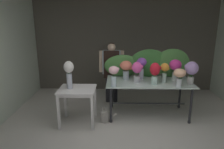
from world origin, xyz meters
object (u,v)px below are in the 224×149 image
object	(u,v)px
display_table_glass	(149,86)
side_table_white	(77,93)
vase_sunset_ranunculus	(165,71)
vase_fuchsia_snapdragons	(137,70)
vase_peach_carnations	(180,75)
vase_magenta_tulips	(175,67)
vase_white_roses_tall	(69,73)
vase_violet_anemones	(141,65)
vase_crimson_dahlias	(155,72)
vase_lilac_roses	(191,70)
vase_coral_hydrangea	(126,68)
florist	(112,66)
vase_blush_peonies	(114,74)
watering_can	(105,116)

from	to	relation	value
display_table_glass	side_table_white	distance (m)	1.58
side_table_white	vase_sunset_ranunculus	bearing A→B (deg)	10.46
vase_fuchsia_snapdragons	vase_peach_carnations	size ratio (longest dim) A/B	1.19
vase_magenta_tulips	vase_white_roses_tall	xyz separation A→B (m)	(-2.24, -0.46, -0.02)
vase_violet_anemones	vase_white_roses_tall	size ratio (longest dim) A/B	0.87
vase_crimson_dahlias	vase_peach_carnations	distance (m)	0.49
vase_violet_anemones	vase_lilac_roses	size ratio (longest dim) A/B	1.02
vase_sunset_ranunculus	vase_coral_hydrangea	xyz separation A→B (m)	(-0.81, 0.22, 0.00)
vase_coral_hydrangea	vase_peach_carnations	world-z (taller)	vase_coral_hydrangea
vase_fuchsia_snapdragons	vase_lilac_roses	xyz separation A→B (m)	(1.12, -0.08, 0.03)
florist	vase_crimson_dahlias	distance (m)	1.36
side_table_white	vase_magenta_tulips	distance (m)	2.19
vase_peach_carnations	vase_blush_peonies	distance (m)	1.32
vase_crimson_dahlias	vase_coral_hydrangea	bearing A→B (deg)	148.75
side_table_white	vase_white_roses_tall	world-z (taller)	vase_white_roses_tall
vase_coral_hydrangea	vase_blush_peonies	size ratio (longest dim) A/B	1.00
vase_crimson_dahlias	vase_blush_peonies	distance (m)	0.87
display_table_glass	florist	distance (m)	1.17
display_table_glass	watering_can	bearing A→B (deg)	-159.63
vase_violet_anemones	vase_magenta_tulips	world-z (taller)	vase_violet_anemones
florist	watering_can	xyz separation A→B (m)	(-0.11, -1.11, -0.84)
vase_crimson_dahlias	vase_lilac_roses	xyz separation A→B (m)	(0.76, 0.04, 0.03)
display_table_glass	vase_peach_carnations	world-z (taller)	vase_peach_carnations
vase_sunset_ranunculus	vase_violet_anemones	distance (m)	0.53
vase_sunset_ranunculus	vase_white_roses_tall	distance (m)	2.01
side_table_white	vase_blush_peonies	distance (m)	0.85
display_table_glass	vase_violet_anemones	size ratio (longest dim) A/B	3.78
vase_crimson_dahlias	side_table_white	bearing A→B (deg)	-172.75
vase_crimson_dahlias	vase_sunset_ranunculus	distance (m)	0.27
vase_blush_peonies	vase_white_roses_tall	bearing A→B (deg)	-178.30
vase_peach_carnations	vase_fuchsia_snapdragons	bearing A→B (deg)	161.15
vase_crimson_dahlias	watering_can	size ratio (longest dim) A/B	1.32
vase_white_roses_tall	vase_violet_anemones	bearing A→B (deg)	21.17
vase_coral_hydrangea	vase_white_roses_tall	size ratio (longest dim) A/B	0.75
side_table_white	vase_fuchsia_snapdragons	xyz separation A→B (m)	(1.24, 0.32, 0.42)
florist	vase_coral_hydrangea	distance (m)	0.73
watering_can	vase_fuchsia_snapdragons	bearing A→B (deg)	19.75
florist	vase_white_roses_tall	xyz separation A→B (m)	(-0.82, -1.19, 0.14)
florist	vase_violet_anemones	distance (m)	0.93
vase_fuchsia_snapdragons	vase_violet_anemones	size ratio (longest dim) A/B	0.92
vase_peach_carnations	display_table_glass	bearing A→B (deg)	143.98
florist	vase_white_roses_tall	bearing A→B (deg)	-124.66
vase_violet_anemones	vase_peach_carnations	world-z (taller)	vase_violet_anemones
vase_violet_anemones	vase_blush_peonies	world-z (taller)	vase_violet_anemones
vase_peach_carnations	vase_white_roses_tall	bearing A→B (deg)	-179.04
vase_sunset_ranunculus	vase_lilac_roses	distance (m)	0.54
vase_fuchsia_snapdragons	vase_blush_peonies	xyz separation A→B (m)	(-0.49, -0.29, -0.01)
vase_crimson_dahlias	vase_lilac_roses	world-z (taller)	vase_lilac_roses
florist	vase_peach_carnations	distance (m)	1.81
vase_violet_anemones	vase_blush_peonies	bearing A→B (deg)	-137.74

